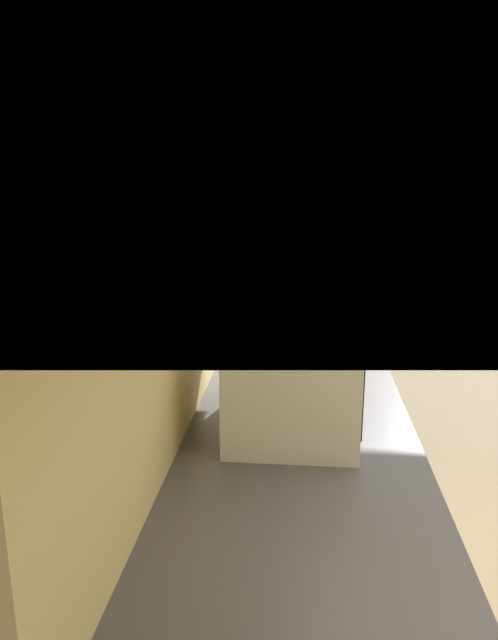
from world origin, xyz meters
name	(u,v)px	position (x,y,z in m)	size (l,w,h in m)	color
wall_back	(176,254)	(0.00, 1.65, 1.37)	(4.25, 0.12, 2.74)	#DABE75
upper_cabinets	(237,26)	(-0.44, 1.42, 1.86)	(2.43, 0.34, 0.59)	#E9D881
oven_range	(302,374)	(1.53, 1.28, 0.48)	(0.72, 0.63, 1.10)	#B7BABF
microwave	(293,373)	(-0.14, 1.31, 1.07)	(0.45, 0.34, 0.30)	white
bowl	(332,361)	(0.36, 1.18, 0.95)	(0.15, 0.15, 0.04)	#4C8CBF
kettle	(329,328)	(0.67, 1.18, 0.98)	(0.16, 0.12, 0.14)	red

